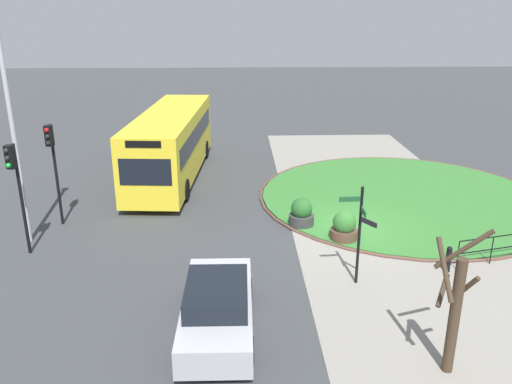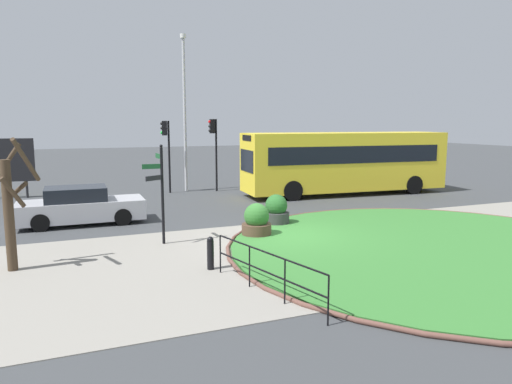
% 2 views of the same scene
% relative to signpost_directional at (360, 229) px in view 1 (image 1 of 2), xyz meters
% --- Properties ---
extents(ground, '(120.00, 120.00, 0.00)m').
position_rel_signpost_directional_xyz_m(ground, '(4.03, -0.70, -1.84)').
color(ground, '#3D3F42').
extents(sidewalk_paving, '(32.00, 8.27, 0.02)m').
position_rel_signpost_directional_xyz_m(sidewalk_paving, '(4.03, -2.56, -1.83)').
color(sidewalk_paving, gray).
rests_on(sidewalk_paving, ground).
extents(grass_island, '(12.66, 12.66, 0.10)m').
position_rel_signpost_directional_xyz_m(grass_island, '(7.68, -3.82, -1.79)').
color(grass_island, '#387A33').
rests_on(grass_island, ground).
extents(grass_kerb_ring, '(12.97, 12.97, 0.11)m').
position_rel_signpost_directional_xyz_m(grass_kerb_ring, '(7.68, -3.82, -1.78)').
color(grass_kerb_ring, brown).
rests_on(grass_kerb_ring, ground).
extents(signpost_directional, '(0.65, 1.03, 3.17)m').
position_rel_signpost_directional_xyz_m(signpost_directional, '(0.00, 0.00, 0.00)').
color(signpost_directional, black).
rests_on(signpost_directional, ground).
extents(bollard_foreground, '(0.18, 0.18, 0.90)m').
position_rel_signpost_directional_xyz_m(bollard_foreground, '(0.67, -3.12, -1.38)').
color(bollard_foreground, black).
rests_on(bollard_foreground, ground).
extents(railing_grass_edge, '(0.96, 3.83, 1.01)m').
position_rel_signpost_directional_xyz_m(railing_grass_edge, '(1.29, -5.38, -1.18)').
color(railing_grass_edge, black).
rests_on(railing_grass_edge, ground).
extents(bus_yellow, '(11.16, 3.33, 3.29)m').
position_rel_signpost_directional_xyz_m(bus_yellow, '(11.20, 6.90, -0.07)').
color(bus_yellow, yellow).
rests_on(bus_yellow, ground).
extents(car_far_lane, '(4.61, 1.89, 1.43)m').
position_rel_signpost_directional_xyz_m(car_far_lane, '(-2.26, 4.19, -1.17)').
color(car_far_lane, '#B7B7BC').
rests_on(car_far_lane, ground).
extents(traffic_light_near, '(0.48, 0.32, 3.92)m').
position_rel_signpost_directional_xyz_m(traffic_light_near, '(2.44, 10.94, 1.03)').
color(traffic_light_near, black).
rests_on(traffic_light_near, ground).
extents(traffic_light_far, '(0.49, 0.27, 4.01)m').
position_rel_signpost_directional_xyz_m(traffic_light_far, '(5.02, 10.58, 1.09)').
color(traffic_light_far, black).
rests_on(traffic_light_far, ground).
extents(lamppost_tall, '(0.32, 0.32, 8.55)m').
position_rel_signpost_directional_xyz_m(lamppost_tall, '(3.57, 11.27, 2.73)').
color(lamppost_tall, '#B7B7BC').
rests_on(lamppost_tall, ground).
extents(planter_near_signpost, '(1.00, 1.00, 1.16)m').
position_rel_signpost_directional_xyz_m(planter_near_signpost, '(3.16, -0.24, -1.32)').
color(planter_near_signpost, brown).
rests_on(planter_near_signpost, ground).
extents(planter_kerbside, '(0.98, 0.98, 1.18)m').
position_rel_signpost_directional_xyz_m(planter_kerbside, '(4.53, 1.16, -1.31)').
color(planter_kerbside, '#383838').
rests_on(planter_kerbside, ground).
extents(street_tree_bare, '(1.31, 1.31, 3.49)m').
position_rel_signpost_directional_xyz_m(street_tree_bare, '(-4.09, -1.24, -0.11)').
color(street_tree_bare, '#423323').
rests_on(street_tree_bare, ground).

